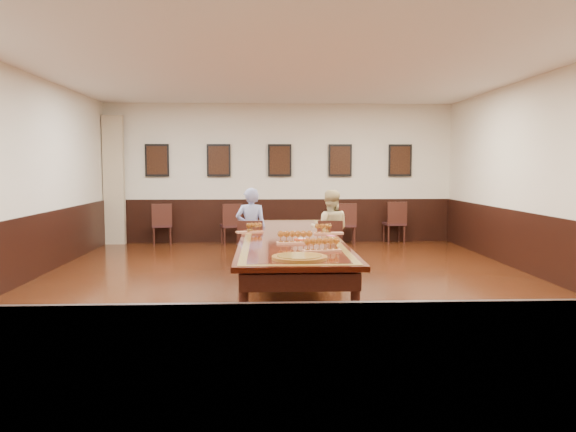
{
  "coord_description": "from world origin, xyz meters",
  "views": [
    {
      "loc": [
        -0.37,
        -8.02,
        1.75
      ],
      "look_at": [
        0.0,
        0.5,
        1.0
      ],
      "focal_mm": 35.0,
      "sensor_mm": 36.0,
      "label": 1
    }
  ],
  "objects_px": {
    "person_man": "(251,230)",
    "carved_platter": "(299,258)",
    "spare_chair_a": "(162,224)",
    "spare_chair_d": "(394,222)",
    "chair_woman": "(330,246)",
    "spare_chair_c": "(346,224)",
    "person_woman": "(330,230)",
    "conference_table": "(289,246)",
    "chair_man": "(251,246)",
    "spare_chair_b": "(231,224)"
  },
  "relations": [
    {
      "from": "spare_chair_a",
      "to": "conference_table",
      "type": "bearing_deg",
      "value": 108.16
    },
    {
      "from": "spare_chair_b",
      "to": "spare_chair_c",
      "type": "xyz_separation_m",
      "value": [
        2.59,
        -0.06,
        0.0
      ]
    },
    {
      "from": "spare_chair_c",
      "to": "spare_chair_d",
      "type": "height_order",
      "value": "spare_chair_d"
    },
    {
      "from": "chair_man",
      "to": "spare_chair_b",
      "type": "bearing_deg",
      "value": -78.39
    },
    {
      "from": "spare_chair_a",
      "to": "carved_platter",
      "type": "relative_size",
      "value": 1.41
    },
    {
      "from": "carved_platter",
      "to": "chair_man",
      "type": "bearing_deg",
      "value": 100.48
    },
    {
      "from": "person_woman",
      "to": "carved_platter",
      "type": "bearing_deg",
      "value": 83.82
    },
    {
      "from": "chair_woman",
      "to": "spare_chair_a",
      "type": "height_order",
      "value": "spare_chair_a"
    },
    {
      "from": "spare_chair_c",
      "to": "carved_platter",
      "type": "height_order",
      "value": "spare_chair_c"
    },
    {
      "from": "person_man",
      "to": "carved_platter",
      "type": "relative_size",
      "value": 2.12
    },
    {
      "from": "spare_chair_d",
      "to": "carved_platter",
      "type": "relative_size",
      "value": 1.45
    },
    {
      "from": "conference_table",
      "to": "carved_platter",
      "type": "distance_m",
      "value": 2.06
    },
    {
      "from": "chair_woman",
      "to": "spare_chair_a",
      "type": "xyz_separation_m",
      "value": [
        -3.4,
        3.42,
        0.03
      ]
    },
    {
      "from": "spare_chair_b",
      "to": "spare_chair_d",
      "type": "height_order",
      "value": "spare_chair_d"
    },
    {
      "from": "spare_chair_a",
      "to": "spare_chair_b",
      "type": "relative_size",
      "value": 1.0
    },
    {
      "from": "conference_table",
      "to": "person_man",
      "type": "bearing_deg",
      "value": 114.49
    },
    {
      "from": "spare_chair_d",
      "to": "person_man",
      "type": "height_order",
      "value": "person_man"
    },
    {
      "from": "person_woman",
      "to": "conference_table",
      "type": "height_order",
      "value": "person_woman"
    },
    {
      "from": "chair_woman",
      "to": "spare_chair_c",
      "type": "xyz_separation_m",
      "value": [
        0.75,
        3.28,
        0.03
      ]
    },
    {
      "from": "chair_woman",
      "to": "person_woman",
      "type": "distance_m",
      "value": 0.26
    },
    {
      "from": "spare_chair_c",
      "to": "conference_table",
      "type": "relative_size",
      "value": 0.19
    },
    {
      "from": "chair_man",
      "to": "conference_table",
      "type": "bearing_deg",
      "value": 119.14
    },
    {
      "from": "chair_woman",
      "to": "spare_chair_c",
      "type": "bearing_deg",
      "value": -96.86
    },
    {
      "from": "carved_platter",
      "to": "chair_woman",
      "type": "bearing_deg",
      "value": 77.62
    },
    {
      "from": "spare_chair_a",
      "to": "person_woman",
      "type": "relative_size",
      "value": 0.68
    },
    {
      "from": "spare_chair_a",
      "to": "spare_chair_c",
      "type": "height_order",
      "value": "spare_chair_c"
    },
    {
      "from": "spare_chair_d",
      "to": "carved_platter",
      "type": "xyz_separation_m",
      "value": [
        -2.61,
        -6.74,
        0.29
      ]
    },
    {
      "from": "spare_chair_c",
      "to": "person_woman",
      "type": "distance_m",
      "value": 3.28
    },
    {
      "from": "spare_chair_a",
      "to": "person_woman",
      "type": "distance_m",
      "value": 4.76
    },
    {
      "from": "spare_chair_d",
      "to": "carved_platter",
      "type": "bearing_deg",
      "value": 64.17
    },
    {
      "from": "person_man",
      "to": "carved_platter",
      "type": "height_order",
      "value": "person_man"
    },
    {
      "from": "spare_chair_a",
      "to": "chair_woman",
      "type": "bearing_deg",
      "value": 123.11
    },
    {
      "from": "spare_chair_a",
      "to": "spare_chair_b",
      "type": "bearing_deg",
      "value": 165.49
    },
    {
      "from": "spare_chair_c",
      "to": "conference_table",
      "type": "bearing_deg",
      "value": 75.85
    },
    {
      "from": "spare_chair_a",
      "to": "spare_chair_d",
      "type": "bearing_deg",
      "value": 168.83
    },
    {
      "from": "chair_woman",
      "to": "spare_chair_a",
      "type": "bearing_deg",
      "value": -39.11
    },
    {
      "from": "carved_platter",
      "to": "spare_chair_b",
      "type": "bearing_deg",
      "value": 99.64
    },
    {
      "from": "spare_chair_c",
      "to": "person_woman",
      "type": "bearing_deg",
      "value": 80.99
    },
    {
      "from": "spare_chair_b",
      "to": "spare_chair_c",
      "type": "bearing_deg",
      "value": 165.26
    },
    {
      "from": "conference_table",
      "to": "chair_man",
      "type": "bearing_deg",
      "value": 116.36
    },
    {
      "from": "conference_table",
      "to": "carved_platter",
      "type": "height_order",
      "value": "carved_platter"
    },
    {
      "from": "spare_chair_a",
      "to": "person_man",
      "type": "bearing_deg",
      "value": 110.07
    },
    {
      "from": "chair_woman",
      "to": "person_woman",
      "type": "bearing_deg",
      "value": -90.0
    },
    {
      "from": "spare_chair_b",
      "to": "conference_table",
      "type": "relative_size",
      "value": 0.19
    },
    {
      "from": "spare_chair_b",
      "to": "person_man",
      "type": "distance_m",
      "value": 3.34
    },
    {
      "from": "chair_man",
      "to": "conference_table",
      "type": "height_order",
      "value": "chair_man"
    },
    {
      "from": "spare_chair_d",
      "to": "conference_table",
      "type": "height_order",
      "value": "spare_chair_d"
    },
    {
      "from": "person_woman",
      "to": "carved_platter",
      "type": "xyz_separation_m",
      "value": [
        -0.73,
        -3.36,
        0.09
      ]
    },
    {
      "from": "spare_chair_b",
      "to": "person_man",
      "type": "bearing_deg",
      "value": 85.77
    },
    {
      "from": "spare_chair_c",
      "to": "person_woman",
      "type": "height_order",
      "value": "person_woman"
    }
  ]
}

